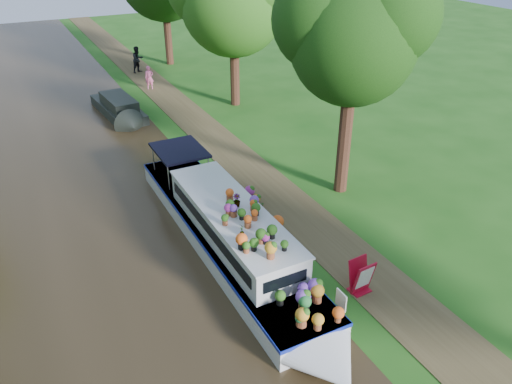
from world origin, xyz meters
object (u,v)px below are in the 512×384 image
at_px(sandwich_board, 361,278).
at_px(plant_boat, 233,235).
at_px(pedestrian_pink, 149,78).
at_px(pedestrian_dark, 138,59).
at_px(second_boat, 120,108).

bearing_deg(sandwich_board, plant_boat, 123.67).
relative_size(pedestrian_pink, pedestrian_dark, 0.80).
bearing_deg(pedestrian_dark, sandwich_board, -117.61).
bearing_deg(sandwich_board, second_boat, 94.70).
distance_m(plant_boat, second_boat, 15.39).
bearing_deg(pedestrian_pink, pedestrian_dark, 100.93).
relative_size(plant_boat, sandwich_board, 12.04).
distance_m(plant_boat, pedestrian_dark, 24.11).
relative_size(plant_boat, pedestrian_pink, 8.87).
bearing_deg(plant_boat, pedestrian_pink, 81.44).
relative_size(second_boat, pedestrian_pink, 4.04).
bearing_deg(sandwich_board, pedestrian_dark, 84.77).
xyz_separation_m(sandwich_board, pedestrian_pink, (0.25, 23.12, 0.25)).
relative_size(second_boat, pedestrian_dark, 3.24).
height_order(sandwich_board, pedestrian_dark, pedestrian_dark).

